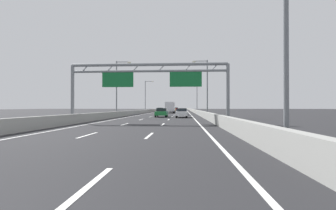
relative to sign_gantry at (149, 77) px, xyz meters
name	(u,v)px	position (x,y,z in m)	size (l,w,h in m)	color
ground_plane	(175,111)	(-0.07, 75.25, -4.84)	(260.00, 260.00, 0.00)	#262628
lane_dash_left_1	(88,135)	(-1.87, -12.25, -4.84)	(0.16, 3.00, 0.01)	white
lane_dash_left_2	(125,124)	(-1.87, -3.25, -4.84)	(0.16, 3.00, 0.01)	white
lane_dash_left_3	(141,119)	(-1.87, 5.75, -4.84)	(0.16, 3.00, 0.01)	white
lane_dash_left_4	(150,117)	(-1.87, 14.75, -4.84)	(0.16, 3.00, 0.01)	white
lane_dash_left_5	(156,115)	(-1.87, 23.75, -4.84)	(0.16, 3.00, 0.01)	white
lane_dash_left_6	(161,114)	(-1.87, 32.75, -4.84)	(0.16, 3.00, 0.01)	white
lane_dash_left_7	(164,113)	(-1.87, 41.75, -4.84)	(0.16, 3.00, 0.01)	white
lane_dash_left_8	(166,112)	(-1.87, 50.75, -4.84)	(0.16, 3.00, 0.01)	white
lane_dash_left_9	(168,112)	(-1.87, 59.75, -4.84)	(0.16, 3.00, 0.01)	white
lane_dash_left_10	(169,111)	(-1.87, 68.75, -4.84)	(0.16, 3.00, 0.01)	white
lane_dash_left_11	(171,111)	(-1.87, 77.75, -4.84)	(0.16, 3.00, 0.01)	white
lane_dash_left_12	(172,111)	(-1.87, 86.75, -4.84)	(0.16, 3.00, 0.01)	white
lane_dash_left_13	(172,110)	(-1.87, 95.75, -4.84)	(0.16, 3.00, 0.01)	white
lane_dash_left_14	(173,110)	(-1.87, 104.75, -4.84)	(0.16, 3.00, 0.01)	white
lane_dash_left_15	(174,110)	(-1.87, 113.75, -4.84)	(0.16, 3.00, 0.01)	white
lane_dash_left_16	(174,110)	(-1.87, 122.75, -4.84)	(0.16, 3.00, 0.01)	white
lane_dash_left_17	(175,110)	(-1.87, 131.75, -4.84)	(0.16, 3.00, 0.01)	white
lane_dash_right_0	(88,187)	(1.73, -21.25, -4.84)	(0.16, 3.00, 0.01)	white
lane_dash_right_1	(149,136)	(1.73, -12.25, -4.84)	(0.16, 3.00, 0.01)	white
lane_dash_right_2	(163,124)	(1.73, -3.25, -4.84)	(0.16, 3.00, 0.01)	white
lane_dash_right_3	(169,120)	(1.73, 5.75, -4.84)	(0.16, 3.00, 0.01)	white
lane_dash_right_4	(172,117)	(1.73, 14.75, -4.84)	(0.16, 3.00, 0.01)	white
lane_dash_right_5	(174,115)	(1.73, 23.75, -4.84)	(0.16, 3.00, 0.01)	white
lane_dash_right_6	(175,114)	(1.73, 32.75, -4.84)	(0.16, 3.00, 0.01)	white
lane_dash_right_7	(177,113)	(1.73, 41.75, -4.84)	(0.16, 3.00, 0.01)	white
lane_dash_right_8	(177,112)	(1.73, 50.75, -4.84)	(0.16, 3.00, 0.01)	white
lane_dash_right_9	(178,112)	(1.73, 59.75, -4.84)	(0.16, 3.00, 0.01)	white
lane_dash_right_10	(179,111)	(1.73, 68.75, -4.84)	(0.16, 3.00, 0.01)	white
lane_dash_right_11	(179,111)	(1.73, 77.75, -4.84)	(0.16, 3.00, 0.01)	white
lane_dash_right_12	(179,111)	(1.73, 86.75, -4.84)	(0.16, 3.00, 0.01)	white
lane_dash_right_13	(180,110)	(1.73, 95.75, -4.84)	(0.16, 3.00, 0.01)	white
lane_dash_right_14	(180,110)	(1.73, 104.75, -4.84)	(0.16, 3.00, 0.01)	white
lane_dash_right_15	(180,110)	(1.73, 113.75, -4.84)	(0.16, 3.00, 0.01)	white
lane_dash_right_16	(180,110)	(1.73, 122.75, -4.84)	(0.16, 3.00, 0.01)	white
lane_dash_right_17	(181,110)	(1.73, 131.75, -4.84)	(0.16, 3.00, 0.01)	white
edge_line_left	(159,112)	(-5.32, 63.25, -4.84)	(0.16, 176.00, 0.01)	white
edge_line_right	(188,112)	(5.18, 63.25, -4.84)	(0.16, 176.00, 0.01)	white
barrier_left	(160,110)	(-6.97, 85.25, -4.37)	(0.45, 220.00, 0.95)	#9E9E99
barrier_right	(191,110)	(6.83, 85.25, -4.37)	(0.45, 220.00, 0.95)	#9E9E99
sign_gantry	(149,77)	(0.00, 0.00, 0.00)	(17.17, 0.36, 6.36)	gray
streetlamp_right_near	(280,10)	(7.40, -16.43, 0.55)	(2.58, 0.28, 9.50)	slate
streetlamp_left_mid	(118,85)	(-7.53, 15.14, 0.55)	(2.58, 0.28, 9.50)	slate
streetlamp_right_mid	(206,85)	(7.40, 15.14, 0.55)	(2.58, 0.28, 9.50)	slate
streetlamp_left_far	(146,95)	(-7.53, 46.70, 0.55)	(2.58, 0.28, 9.50)	slate
streetlamp_right_far	(196,94)	(7.40, 46.70, 0.55)	(2.58, 0.28, 9.50)	slate
black_car	(160,110)	(-3.68, 50.84, -4.10)	(1.79, 4.48, 1.45)	black
white_car	(182,113)	(3.36, 12.41, -4.11)	(1.76, 4.47, 1.41)	silver
orange_car	(173,110)	(0.16, 53.02, -4.10)	(1.82, 4.20, 1.44)	orange
red_car	(176,109)	(-0.20, 104.92, -4.09)	(1.89, 4.36, 1.44)	red
green_car	(162,113)	(0.06, 14.06, -4.11)	(1.84, 4.26, 1.45)	#1E7A38
blue_car	(183,111)	(3.46, 25.32, -4.10)	(1.72, 4.69, 1.41)	#2347AD
silver_car	(173,110)	(-0.22, 63.38, -4.10)	(1.87, 4.50, 1.47)	#A8ADB2
box_truck	(170,107)	(-0.07, 42.07, -3.16)	(2.38, 8.21, 3.02)	silver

